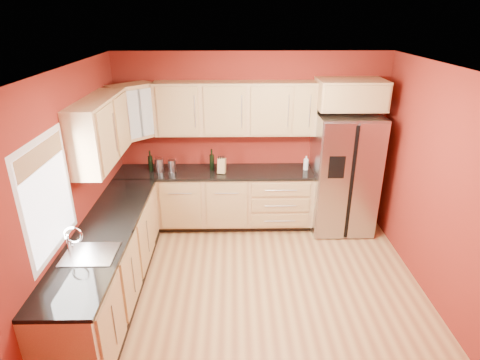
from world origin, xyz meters
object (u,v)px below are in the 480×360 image
object	(u,v)px
canister_left	(172,166)
soap_dispenser	(306,163)
refrigerator	(343,174)
knife_block	(222,166)
wine_bottle_a	(150,161)

from	to	relation	value
canister_left	soap_dispenser	xyz separation A→B (m)	(1.99, 0.05, 0.01)
soap_dispenser	refrigerator	bearing A→B (deg)	-9.86
knife_block	refrigerator	bearing A→B (deg)	11.38
wine_bottle_a	soap_dispenser	bearing A→B (deg)	-0.08
wine_bottle_a	canister_left	bearing A→B (deg)	-8.93
canister_left	soap_dispenser	world-z (taller)	soap_dispenser
wine_bottle_a	soap_dispenser	world-z (taller)	wine_bottle_a
refrigerator	canister_left	world-z (taller)	refrigerator
knife_block	soap_dispenser	distance (m)	1.26
canister_left	wine_bottle_a	xyz separation A→B (m)	(-0.32, 0.05, 0.06)
refrigerator	wine_bottle_a	size ratio (longest dim) A/B	5.75
refrigerator	soap_dispenser	xyz separation A→B (m)	(-0.55, 0.10, 0.14)
refrigerator	knife_block	bearing A→B (deg)	-179.66
knife_block	soap_dispenser	world-z (taller)	knife_block
refrigerator	canister_left	xyz separation A→B (m)	(-2.54, 0.05, 0.12)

